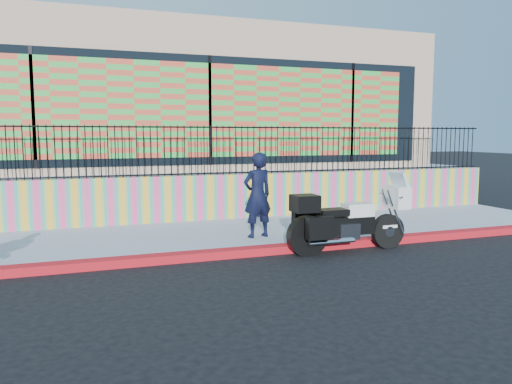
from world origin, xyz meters
name	(u,v)px	position (x,y,z in m)	size (l,w,h in m)	color
ground	(266,254)	(0.00, 0.00, 0.00)	(90.00, 90.00, 0.00)	black
red_curb	(266,250)	(0.00, 0.00, 0.07)	(16.00, 0.30, 0.15)	#A9150C
sidewalk	(239,234)	(0.00, 1.65, 0.07)	(16.00, 3.00, 0.15)	#9098AD
mural_wall	(220,197)	(0.00, 3.25, 0.70)	(16.00, 0.20, 1.10)	#FE4387
metal_fence	(219,150)	(0.00, 3.25, 1.85)	(15.80, 0.04, 1.20)	black
elevated_platform	(180,182)	(0.00, 8.35, 0.62)	(16.00, 10.00, 1.25)	#9098AD
storefront_building	(180,104)	(0.00, 8.13, 3.25)	(14.00, 8.06, 4.00)	tan
police_motorcycle	(347,219)	(1.50, -0.35, 0.63)	(2.43, 0.80, 1.52)	black
police_officer	(257,195)	(0.13, 0.85, 1.01)	(0.63, 0.41, 1.73)	black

